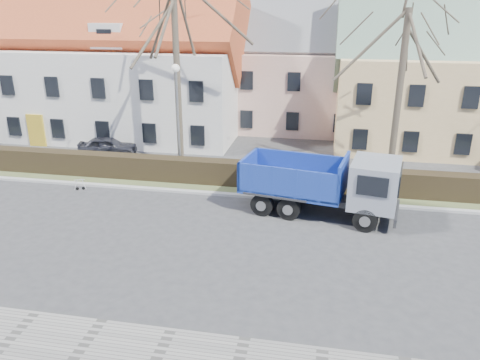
% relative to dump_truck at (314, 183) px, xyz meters
% --- Properties ---
extents(ground, '(120.00, 120.00, 0.00)m').
position_rel_dump_truck_xyz_m(ground, '(-5.98, -3.30, -1.47)').
color(ground, '#363638').
extents(curb_far, '(80.00, 0.30, 0.12)m').
position_rel_dump_truck_xyz_m(curb_far, '(-5.98, 1.30, -1.41)').
color(curb_far, '#A3A2A0').
rests_on(curb_far, ground).
extents(grass_strip, '(80.00, 3.00, 0.10)m').
position_rel_dump_truck_xyz_m(grass_strip, '(-5.98, 2.90, -1.42)').
color(grass_strip, '#4B5731').
rests_on(grass_strip, ground).
extents(hedge, '(60.00, 0.90, 1.30)m').
position_rel_dump_truck_xyz_m(hedge, '(-5.98, 2.70, -0.82)').
color(hedge, black).
rests_on(hedge, ground).
extents(building_white, '(26.80, 10.80, 9.50)m').
position_rel_dump_truck_xyz_m(building_white, '(-18.98, 12.70, 3.28)').
color(building_white, silver).
rests_on(building_white, ground).
extents(building_pink, '(10.80, 8.80, 8.00)m').
position_rel_dump_truck_xyz_m(building_pink, '(-1.98, 16.70, 2.53)').
color(building_pink, '#D4A696').
rests_on(building_pink, ground).
extents(building_yellow, '(18.80, 10.80, 8.50)m').
position_rel_dump_truck_xyz_m(building_yellow, '(10.02, 13.70, 2.78)').
color(building_yellow, '#DFB87A').
rests_on(building_yellow, ground).
extents(tree_1, '(9.20, 9.20, 12.65)m').
position_rel_dump_truck_xyz_m(tree_1, '(-7.98, 5.20, 4.85)').
color(tree_1, '#483E31').
rests_on(tree_1, ground).
extents(tree_2, '(8.00, 8.00, 11.00)m').
position_rel_dump_truck_xyz_m(tree_2, '(4.02, 5.20, 4.03)').
color(tree_2, '#483E31').
rests_on(tree_2, ground).
extents(dump_truck, '(7.72, 3.99, 2.94)m').
position_rel_dump_truck_xyz_m(dump_truck, '(0.00, 0.00, 0.00)').
color(dump_truck, navy).
rests_on(dump_truck, ground).
extents(streetlight, '(0.49, 0.49, 6.29)m').
position_rel_dump_truck_xyz_m(streetlight, '(-7.56, 3.70, 1.68)').
color(streetlight, gray).
rests_on(streetlight, ground).
extents(cart_frame, '(0.81, 0.64, 0.65)m').
position_rel_dump_truck_xyz_m(cart_frame, '(-12.27, 0.56, -1.14)').
color(cart_frame, silver).
rests_on(cart_frame, ground).
extents(parked_car_a, '(3.93, 2.35, 1.25)m').
position_rel_dump_truck_xyz_m(parked_car_a, '(-13.26, 6.44, -0.84)').
color(parked_car_a, '#272830').
rests_on(parked_car_a, ground).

